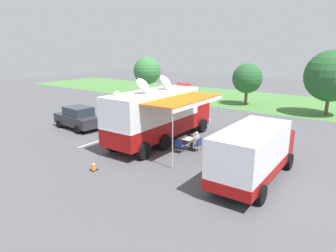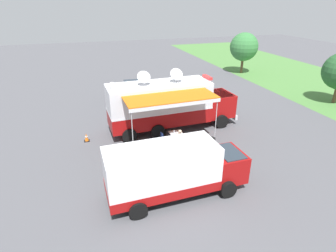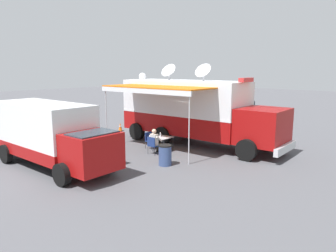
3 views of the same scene
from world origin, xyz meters
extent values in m
plane|color=#515156|center=(0.00, 0.00, 0.00)|extent=(100.00, 100.00, 0.00)
cube|color=#4C7F3D|center=(0.00, 20.81, 0.00)|extent=(80.00, 14.00, 0.01)
cube|color=silver|center=(-3.50, -1.11, 0.00)|extent=(0.30, 4.80, 0.01)
cube|color=#9E0F0F|center=(0.00, 0.00, 1.15)|extent=(2.78, 7.29, 1.10)
cube|color=white|center=(0.00, 0.00, 2.55)|extent=(2.78, 7.29, 1.70)
cube|color=white|center=(0.00, 0.00, 1.70)|extent=(2.80, 7.31, 0.10)
cube|color=#9E0F0F|center=(-0.18, 4.65, 1.45)|extent=(2.38, 2.19, 1.70)
cube|color=#28333D|center=(-0.19, 4.85, 1.95)|extent=(2.21, 1.55, 0.70)
cube|color=silver|center=(-0.22, 5.78, 0.55)|extent=(2.38, 0.29, 0.36)
cylinder|color=black|center=(-1.42, 4.40, 0.50)|extent=(0.34, 1.01, 1.00)
cylinder|color=black|center=(1.08, 4.49, 0.50)|extent=(0.34, 1.01, 1.00)
cylinder|color=black|center=(-1.23, -0.59, 0.50)|extent=(0.34, 1.01, 1.00)
cylinder|color=black|center=(1.27, -0.49, 0.50)|extent=(0.34, 1.01, 1.00)
cylinder|color=black|center=(-1.15, -2.57, 0.50)|extent=(0.34, 1.01, 1.00)
cylinder|color=black|center=(1.35, -2.47, 0.50)|extent=(0.34, 1.01, 1.00)
cube|color=white|center=(0.00, 0.00, 3.45)|extent=(2.78, 7.29, 0.10)
cube|color=red|center=(-0.14, 3.70, 3.62)|extent=(1.11, 0.32, 0.20)
cylinder|color=silver|center=(0.04, -1.08, 3.73)|extent=(0.10, 0.10, 0.45)
cone|color=silver|center=(0.19, -1.07, 4.13)|extent=(0.75, 0.93, 0.81)
cylinder|color=silver|center=(-0.05, 1.26, 3.73)|extent=(0.10, 0.10, 0.45)
cone|color=silver|center=(0.10, 1.26, 4.13)|extent=(0.75, 0.93, 0.81)
sphere|color=white|center=(0.12, -3.20, 3.68)|extent=(0.44, 0.44, 0.44)
cube|color=orange|center=(2.35, 0.09, 3.25)|extent=(2.42, 5.84, 0.06)
cube|color=white|center=(3.41, 0.13, 3.11)|extent=(0.30, 5.76, 0.24)
cylinder|color=silver|center=(3.24, 2.86, 1.63)|extent=(0.05, 0.05, 3.25)
cylinder|color=silver|center=(3.45, -2.60, 1.63)|extent=(0.05, 0.05, 3.25)
cube|color=silver|center=(2.29, 0.46, 0.71)|extent=(0.83, 0.83, 0.03)
cylinder|color=#333338|center=(1.90, 0.81, 0.35)|extent=(0.03, 0.03, 0.70)
cylinder|color=#333338|center=(2.64, 0.84, 0.35)|extent=(0.03, 0.03, 0.70)
cylinder|color=#333338|center=(1.93, 0.07, 0.35)|extent=(0.03, 0.03, 0.70)
cylinder|color=#333338|center=(2.67, 0.10, 0.35)|extent=(0.03, 0.03, 0.70)
cylinder|color=silver|center=(2.34, 0.33, 0.83)|extent=(0.07, 0.07, 0.20)
cylinder|color=white|center=(2.34, 0.33, 0.94)|extent=(0.04, 0.04, 0.02)
cube|color=navy|center=(2.99, 0.51, 0.42)|extent=(0.50, 0.50, 0.04)
cube|color=navy|center=(3.21, 0.52, 0.65)|extent=(0.06, 0.48, 0.44)
cylinder|color=#333338|center=(2.78, 0.29, 0.21)|extent=(0.02, 0.02, 0.42)
cylinder|color=#333338|center=(2.76, 0.73, 0.21)|extent=(0.02, 0.02, 0.42)
cylinder|color=#333338|center=(3.22, 0.30, 0.21)|extent=(0.02, 0.02, 0.42)
cylinder|color=#333338|center=(3.20, 0.74, 0.21)|extent=(0.02, 0.02, 0.42)
cube|color=navy|center=(2.36, -0.29, 0.42)|extent=(0.50, 0.50, 0.04)
cube|color=navy|center=(2.36, -0.51, 0.65)|extent=(0.48, 0.06, 0.44)
cylinder|color=#333338|center=(2.13, -0.08, 0.21)|extent=(0.02, 0.02, 0.42)
cylinder|color=#333338|center=(2.57, -0.06, 0.21)|extent=(0.02, 0.02, 0.42)
cylinder|color=#333338|center=(2.14, -0.52, 0.21)|extent=(0.02, 0.02, 0.42)
cylinder|color=#333338|center=(2.58, -0.50, 0.21)|extent=(0.02, 0.02, 0.42)
cube|color=silver|center=(2.99, 0.51, 0.72)|extent=(0.25, 0.37, 0.56)
sphere|color=beige|center=(2.99, 0.51, 1.14)|extent=(0.22, 0.22, 0.22)
cylinder|color=silver|center=(2.88, 0.28, 0.76)|extent=(0.43, 0.11, 0.34)
cylinder|color=silver|center=(2.86, 0.74, 0.76)|extent=(0.43, 0.11, 0.34)
cylinder|color=#383323|center=(2.81, 0.41, 0.44)|extent=(0.38, 0.14, 0.13)
cylinder|color=#383323|center=(2.63, 0.40, 0.21)|extent=(0.11, 0.11, 0.42)
cube|color=black|center=(2.57, 0.40, 0.04)|extent=(0.24, 0.11, 0.07)
cylinder|color=#383323|center=(2.80, 0.61, 0.44)|extent=(0.38, 0.14, 0.13)
cylinder|color=#383323|center=(2.63, 0.60, 0.21)|extent=(0.11, 0.11, 0.42)
cube|color=black|center=(2.57, 0.60, 0.04)|extent=(0.24, 0.11, 0.07)
cylinder|color=#384C7F|center=(4.04, 2.18, 0.42)|extent=(0.56, 0.56, 0.85)
cylinder|color=black|center=(4.04, 2.18, 0.88)|extent=(0.57, 0.57, 0.06)
cube|color=black|center=(0.29, -5.23, 0.01)|extent=(0.36, 0.36, 0.03)
cone|color=orange|center=(0.29, -5.23, 0.31)|extent=(0.26, 0.26, 0.55)
cylinder|color=white|center=(0.29, -5.23, 0.33)|extent=(0.17, 0.17, 0.06)
cube|color=white|center=(7.38, -1.96, 1.60)|extent=(2.24, 5.26, 2.20)
cube|color=#9E0F0F|center=(7.38, -1.96, 0.75)|extent=(2.26, 5.28, 0.50)
cube|color=#9E0F0F|center=(7.29, 1.43, 1.12)|extent=(1.93, 1.65, 1.40)
cube|color=#28333D|center=(7.28, 1.53, 1.57)|extent=(1.71, 1.15, 0.60)
cylinder|color=black|center=(6.25, 1.01, 0.42)|extent=(0.28, 0.85, 0.84)
cylinder|color=black|center=(8.35, 1.06, 0.42)|extent=(0.28, 0.85, 0.84)
cylinder|color=black|center=(6.37, -3.42, 0.42)|extent=(0.28, 0.85, 0.84)
cylinder|color=black|center=(8.47, -3.36, 0.42)|extent=(0.28, 0.85, 0.84)
cube|color=#2D2D33|center=(-7.30, -0.55, 0.70)|extent=(4.31, 2.09, 0.76)
cube|color=#28333D|center=(-7.15, -0.56, 1.42)|extent=(2.21, 1.74, 0.68)
cylinder|color=black|center=(-8.66, -1.35, 0.32)|extent=(0.65, 0.26, 0.64)
cylinder|color=black|center=(-8.53, 0.44, 0.32)|extent=(0.65, 0.26, 0.64)
cylinder|color=black|center=(-6.06, -1.53, 0.32)|extent=(0.65, 0.26, 0.64)
cylinder|color=black|center=(-5.94, 0.26, 0.32)|extent=(0.65, 0.26, 0.64)
cylinder|color=brown|center=(-13.56, 15.04, 1.06)|extent=(0.32, 0.32, 2.11)
sphere|color=#387A3D|center=(-13.56, 15.04, 3.34)|extent=(3.52, 3.52, 3.52)
cylinder|color=brown|center=(-0.78, 17.15, 0.91)|extent=(0.32, 0.32, 1.81)
sphere|color=#285B2D|center=(-0.78, 17.15, 2.96)|extent=(3.28, 3.28, 3.28)
cylinder|color=brown|center=(7.50, 16.56, 1.03)|extent=(0.32, 0.32, 2.05)
sphere|color=#285B2D|center=(7.50, 16.56, 3.71)|extent=(4.73, 4.73, 4.73)
camera|label=1|loc=(11.98, -14.29, 6.15)|focal=31.49mm
camera|label=2|loc=(17.64, -4.89, 8.69)|focal=29.21mm
camera|label=3|loc=(14.02, 11.12, 4.16)|focal=34.12mm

